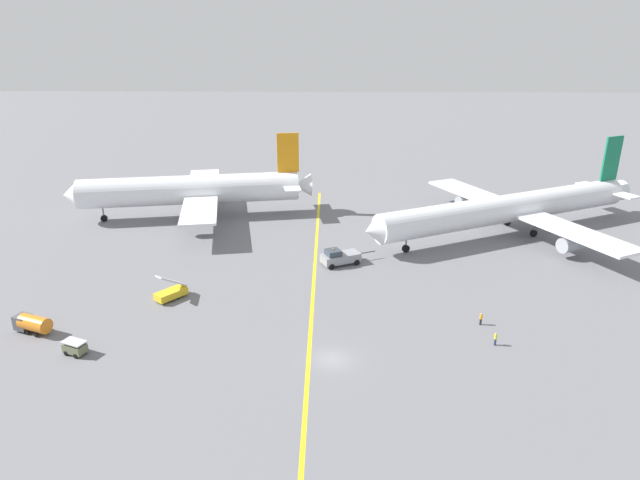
% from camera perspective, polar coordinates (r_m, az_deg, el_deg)
% --- Properties ---
extents(ground_plane, '(600.00, 600.00, 0.00)m').
position_cam_1_polar(ground_plane, '(65.36, 1.24, -12.19)').
color(ground_plane, slate).
extents(taxiway_stripe, '(1.12, 120.00, 0.01)m').
position_cam_1_polar(taxiway_stripe, '(73.99, -0.89, -7.95)').
color(taxiway_stripe, yellow).
rests_on(taxiway_stripe, ground).
extents(airliner_at_gate_left, '(48.60, 40.07, 16.59)m').
position_cam_1_polar(airliner_at_gate_left, '(114.02, -13.01, 5.02)').
color(airliner_at_gate_left, white).
rests_on(airliner_at_gate_left, ground).
extents(airliner_being_pushed, '(55.89, 45.93, 16.34)m').
position_cam_1_polar(airliner_being_pushed, '(107.95, 19.00, 3.08)').
color(airliner_being_pushed, white).
rests_on(airliner_being_pushed, ground).
extents(pushback_tug, '(9.15, 5.36, 2.98)m').
position_cam_1_polar(pushback_tug, '(89.55, 2.04, -1.76)').
color(pushback_tug, gray).
rests_on(pushback_tug, ground).
extents(gse_fuel_bowser_stubby, '(5.25, 3.50, 2.40)m').
position_cam_1_polar(gse_fuel_bowser_stubby, '(78.61, -27.59, -7.61)').
color(gse_fuel_bowser_stubby, orange).
rests_on(gse_fuel_bowser_stubby, ground).
extents(gse_stair_truck_yellow, '(4.43, 4.73, 4.06)m').
position_cam_1_polar(gse_stair_truck_yellow, '(81.08, -15.11, -5.21)').
color(gse_stair_truck_yellow, gold).
rests_on(gse_stair_truck_yellow, ground).
extents(gse_baggage_cart_near_cluster, '(3.12, 2.49, 1.71)m').
position_cam_1_polar(gse_baggage_cart_near_cluster, '(71.81, -23.96, -10.10)').
color(gse_baggage_cart_near_cluster, '#666B4C').
rests_on(gse_baggage_cart_near_cluster, ground).
extents(ground_crew_marshaller_foreground, '(0.36, 0.46, 1.69)m').
position_cam_1_polar(ground_crew_marshaller_foreground, '(70.73, 17.64, -9.67)').
color(ground_crew_marshaller_foreground, '#2D3351').
rests_on(ground_crew_marshaller_foreground, ground).
extents(ground_crew_wing_walker_right, '(0.36, 0.36, 1.67)m').
position_cam_1_polar(ground_crew_wing_walker_right, '(74.75, 16.26, -7.79)').
color(ground_crew_wing_walker_right, black).
rests_on(ground_crew_wing_walker_right, ground).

